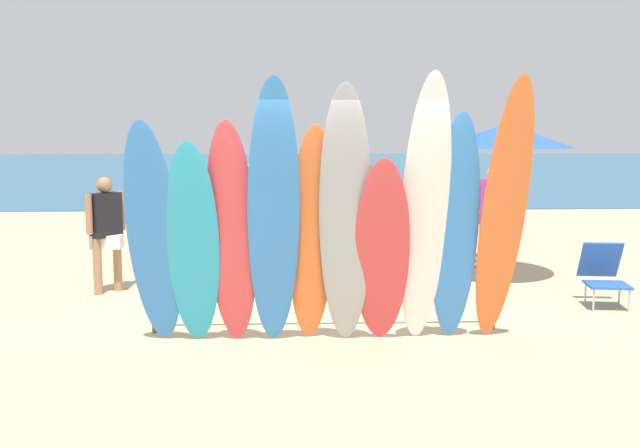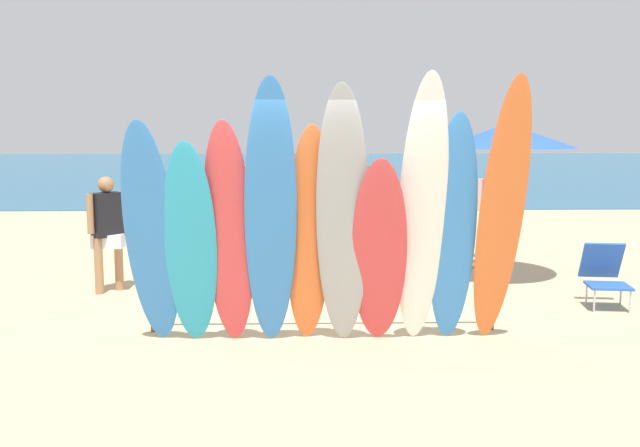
{
  "view_description": "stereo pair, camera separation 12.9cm",
  "coord_description": "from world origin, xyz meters",
  "px_view_note": "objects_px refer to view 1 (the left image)",
  "views": [
    {
      "loc": [
        -0.37,
        -7.79,
        2.25
      ],
      "look_at": [
        0.0,
        1.45,
        1.01
      ],
      "focal_mm": 40.52,
      "sensor_mm": 36.0,
      "label": 1
    },
    {
      "loc": [
        -0.24,
        -7.79,
        2.25
      ],
      "look_at": [
        0.0,
        1.45,
        1.01
      ],
      "focal_mm": 40.52,
      "sensor_mm": 36.0,
      "label": 2
    }
  ],
  "objects_px": {
    "surfboard_rack": "(325,277)",
    "surfboard_blue_8": "(455,230)",
    "surfboard_teal_1": "(193,245)",
    "surfboard_blue_3": "(274,216)",
    "surfboard_red_6": "(382,253)",
    "surfboard_white_7": "(425,212)",
    "beach_chair_red": "(603,272)",
    "surfboard_orange_4": "(312,236)",
    "beach_umbrella": "(505,136)",
    "surfboard_grey_5": "(346,219)",
    "distant_boat": "(258,179)",
    "surfboard_red_2": "(232,235)",
    "surfboard_blue_0": "(153,235)",
    "beachgoer_midbeach": "(493,206)",
    "beachgoer_photographing": "(357,189)",
    "beachgoer_strolling": "(106,226)",
    "surfboard_orange_9": "(504,214)",
    "beachgoer_near_rack": "(245,192)"
  },
  "relations": [
    {
      "from": "surfboard_rack",
      "to": "surfboard_blue_8",
      "type": "xyz_separation_m",
      "value": [
        1.31,
        -0.55,
        0.6
      ]
    },
    {
      "from": "surfboard_teal_1",
      "to": "surfboard_blue_3",
      "type": "distance_m",
      "value": 0.88
    },
    {
      "from": "surfboard_blue_3",
      "to": "surfboard_red_6",
      "type": "height_order",
      "value": "surfboard_blue_3"
    },
    {
      "from": "surfboard_blue_3",
      "to": "surfboard_white_7",
      "type": "distance_m",
      "value": 1.52
    },
    {
      "from": "beach_chair_red",
      "to": "surfboard_orange_4",
      "type": "bearing_deg",
      "value": -149.78
    },
    {
      "from": "surfboard_orange_4",
      "to": "beach_umbrella",
      "type": "xyz_separation_m",
      "value": [
        2.86,
        3.03,
        0.97
      ]
    },
    {
      "from": "surfboard_grey_5",
      "to": "distant_boat",
      "type": "height_order",
      "value": "surfboard_grey_5"
    },
    {
      "from": "surfboard_red_2",
      "to": "beach_umbrella",
      "type": "distance_m",
      "value": 4.88
    },
    {
      "from": "surfboard_orange_4",
      "to": "surfboard_blue_0",
      "type": "bearing_deg",
      "value": 175.99
    },
    {
      "from": "surfboard_red_6",
      "to": "beachgoer_midbeach",
      "type": "distance_m",
      "value": 5.31
    },
    {
      "from": "surfboard_blue_3",
      "to": "beachgoer_photographing",
      "type": "distance_m",
      "value": 7.83
    },
    {
      "from": "beachgoer_photographing",
      "to": "surfboard_blue_8",
      "type": "bearing_deg",
      "value": -52.77
    },
    {
      "from": "surfboard_blue_3",
      "to": "beachgoer_strolling",
      "type": "distance_m",
      "value": 3.55
    },
    {
      "from": "surfboard_grey_5",
      "to": "beachgoer_strolling",
      "type": "relative_size",
      "value": 1.73
    },
    {
      "from": "beachgoer_midbeach",
      "to": "beachgoer_strolling",
      "type": "height_order",
      "value": "beachgoer_midbeach"
    },
    {
      "from": "beach_chair_red",
      "to": "surfboard_orange_9",
      "type": "bearing_deg",
      "value": -129.17
    },
    {
      "from": "surfboard_orange_4",
      "to": "surfboard_blue_8",
      "type": "xyz_separation_m",
      "value": [
        1.47,
        -0.03,
        0.06
      ]
    },
    {
      "from": "surfboard_rack",
      "to": "surfboard_orange_9",
      "type": "distance_m",
      "value": 2.04
    },
    {
      "from": "beachgoer_midbeach",
      "to": "beachgoer_photographing",
      "type": "height_order",
      "value": "beachgoer_photographing"
    },
    {
      "from": "surfboard_orange_4",
      "to": "beachgoer_midbeach",
      "type": "relative_size",
      "value": 1.46
    },
    {
      "from": "surfboard_grey_5",
      "to": "surfboard_blue_8",
      "type": "relative_size",
      "value": 1.11
    },
    {
      "from": "surfboard_red_6",
      "to": "beach_umbrella",
      "type": "distance_m",
      "value": 3.96
    },
    {
      "from": "surfboard_blue_0",
      "to": "beach_umbrella",
      "type": "xyz_separation_m",
      "value": [
        4.46,
        3.08,
        0.95
      ]
    },
    {
      "from": "surfboard_blue_0",
      "to": "surfboard_blue_8",
      "type": "distance_m",
      "value": 3.07
    },
    {
      "from": "surfboard_blue_0",
      "to": "surfboard_grey_5",
      "type": "height_order",
      "value": "surfboard_grey_5"
    },
    {
      "from": "surfboard_rack",
      "to": "beachgoer_strolling",
      "type": "bearing_deg",
      "value": 145.65
    },
    {
      "from": "surfboard_rack",
      "to": "surfboard_teal_1",
      "type": "bearing_deg",
      "value": -157.29
    },
    {
      "from": "surfboard_orange_9",
      "to": "beach_umbrella",
      "type": "xyz_separation_m",
      "value": [
        0.94,
        3.18,
        0.74
      ]
    },
    {
      "from": "surfboard_blue_8",
      "to": "beach_chair_red",
      "type": "distance_m",
      "value": 2.88
    },
    {
      "from": "beachgoer_near_rack",
      "to": "surfboard_white_7",
      "type": "bearing_deg",
      "value": -177.04
    },
    {
      "from": "surfboard_blue_3",
      "to": "surfboard_grey_5",
      "type": "relative_size",
      "value": 1.03
    },
    {
      "from": "surfboard_teal_1",
      "to": "beachgoer_midbeach",
      "type": "bearing_deg",
      "value": 46.25
    },
    {
      "from": "surfboard_blue_0",
      "to": "surfboard_white_7",
      "type": "relative_size",
      "value": 0.84
    },
    {
      "from": "surfboard_teal_1",
      "to": "beachgoer_photographing",
      "type": "bearing_deg",
      "value": 72.03
    },
    {
      "from": "surfboard_blue_3",
      "to": "surfboard_teal_1",
      "type": "bearing_deg",
      "value": 169.65
    },
    {
      "from": "surfboard_blue_3",
      "to": "surfboard_grey_5",
      "type": "distance_m",
      "value": 0.72
    },
    {
      "from": "surfboard_white_7",
      "to": "distant_boat",
      "type": "relative_size",
      "value": 0.74
    },
    {
      "from": "surfboard_red_6",
      "to": "beachgoer_near_rack",
      "type": "relative_size",
      "value": 1.37
    },
    {
      "from": "surfboard_orange_4",
      "to": "beachgoer_strolling",
      "type": "xyz_separation_m",
      "value": [
        -2.71,
        2.48,
        -0.23
      ]
    },
    {
      "from": "surfboard_rack",
      "to": "surfboard_orange_9",
      "type": "bearing_deg",
      "value": -20.62
    },
    {
      "from": "beachgoer_midbeach",
      "to": "beach_chair_red",
      "type": "bearing_deg",
      "value": -58.68
    },
    {
      "from": "surfboard_blue_0",
      "to": "surfboard_orange_4",
      "type": "bearing_deg",
      "value": 7.7
    },
    {
      "from": "surfboard_red_2",
      "to": "surfboard_blue_8",
      "type": "relative_size",
      "value": 0.96
    },
    {
      "from": "surfboard_grey_5",
      "to": "beach_umbrella",
      "type": "bearing_deg",
      "value": 56.75
    },
    {
      "from": "beachgoer_near_rack",
      "to": "beach_umbrella",
      "type": "bearing_deg",
      "value": -154.59
    },
    {
      "from": "surfboard_red_6",
      "to": "beach_chair_red",
      "type": "distance_m",
      "value": 3.5
    },
    {
      "from": "surfboard_red_6",
      "to": "beachgoer_strolling",
      "type": "xyz_separation_m",
      "value": [
        -3.42,
        2.57,
        -0.07
      ]
    },
    {
      "from": "surfboard_orange_4",
      "to": "beachgoer_strolling",
      "type": "distance_m",
      "value": 3.68
    },
    {
      "from": "distant_boat",
      "to": "beach_umbrella",
      "type": "bearing_deg",
      "value": -76.76
    },
    {
      "from": "surfboard_red_2",
      "to": "surfboard_red_6",
      "type": "height_order",
      "value": "surfboard_red_2"
    }
  ]
}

